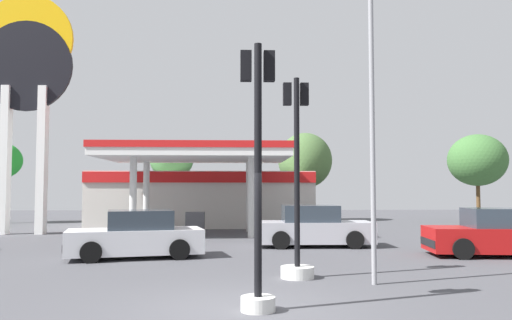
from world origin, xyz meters
The scene contains 12 objects.
ground_plane centered at (0.00, 0.00, 0.00)m, with size 90.00×90.00×0.00m, color #47474C.
gas_station centered at (-1.99, 20.73, 1.94)m, with size 12.92×12.24×4.32m.
station_pole_sign centered at (-10.54, 16.06, 7.68)m, with size 4.57×0.56×12.05m.
car_0 centered at (-3.25, 7.12, 0.69)m, with size 4.55×2.69×1.53m.
car_1 centered at (2.99, 10.14, 0.72)m, with size 4.46×2.08×1.59m.
car_2 centered at (8.58, 7.01, 0.71)m, with size 4.58×2.38×1.58m.
traffic_signal_1 centered at (0.35, -0.18, 2.12)m, with size 0.65×0.67×4.91m.
traffic_signal_2 centered at (1.49, 3.19, 1.64)m, with size 0.83×0.83×5.03m.
tree_1 centered at (-4.39, 25.28, 4.17)m, with size 2.95×2.95×5.47m.
tree_2 centered at (4.88, 25.96, 4.23)m, with size 3.79×3.79×6.19m.
tree_3 centered at (16.36, 24.11, 4.18)m, with size 3.88×3.88×5.94m.
corner_streetlamp centered at (3.16, 2.05, 4.66)m, with size 0.24×1.48×7.88m.
Camera 1 is at (-0.08, -9.52, 2.20)m, focal length 35.62 mm.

